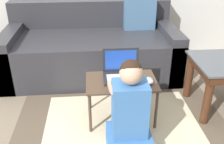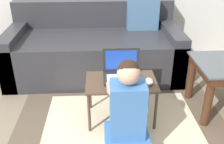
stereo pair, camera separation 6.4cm
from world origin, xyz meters
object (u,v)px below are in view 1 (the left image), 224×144
Objects in this scene: laptop at (122,73)px; computer_mouse at (150,81)px; couch at (93,49)px; laptop_desk at (121,85)px; person_seated at (129,118)px.

laptop is 0.24m from computer_mouse.
laptop is (0.23, -0.89, 0.13)m from couch.
couch is 0.93m from laptop.
couch is 1.10m from computer_mouse.
couch is at bearing 103.00° from laptop_desk.
couch is 6.12× the size of laptop.
person_seated is (0.23, -1.37, 0.03)m from couch.
person_seated is at bearing -90.24° from laptop.
couch is 1.39m from person_seated.
computer_mouse is (0.22, -0.10, -0.02)m from laptop.
laptop is at bearing 81.21° from laptop_desk.
computer_mouse is (0.23, -0.04, 0.06)m from laptop_desk.
laptop is at bearing 89.76° from person_seated.
couch is 16.58× the size of computer_mouse.
computer_mouse is at bearing 59.62° from person_seated.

